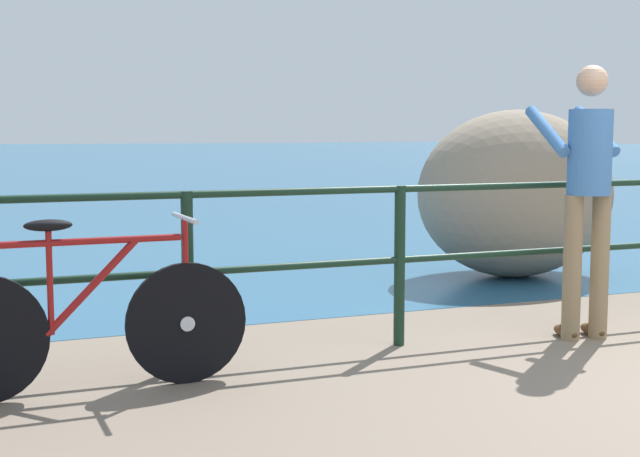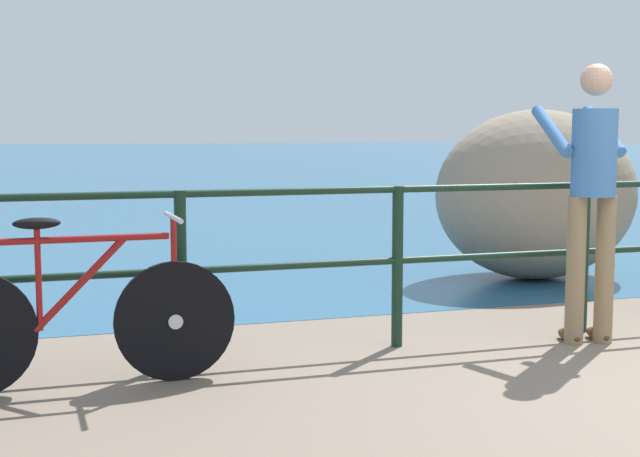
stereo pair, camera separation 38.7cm
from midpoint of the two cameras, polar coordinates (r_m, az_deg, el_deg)
ground_plane at (r=23.53m, az=-8.85°, el=2.77°), size 120.00×120.00×0.10m
sea_surface at (r=51.12m, az=-13.83°, el=4.58°), size 120.00×90.00×0.01m
promenade_railing at (r=6.31m, az=18.26°, el=-0.65°), size 8.26×0.07×1.02m
bicycle at (r=4.82m, az=-13.09°, el=-5.54°), size 1.70×0.48×0.92m
person_at_railing at (r=5.97m, az=18.78°, el=2.39°), size 0.51×0.66×1.78m
breakwater_boulder_main at (r=8.45m, az=14.98°, el=2.11°), size 1.92×1.46×1.56m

